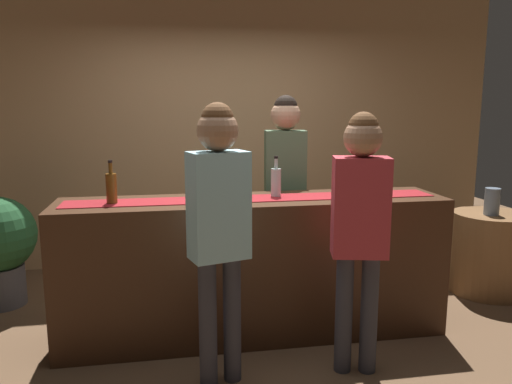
{
  "coord_description": "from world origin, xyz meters",
  "views": [
    {
      "loc": [
        -0.61,
        -3.53,
        1.72
      ],
      "look_at": [
        0.02,
        0.0,
        1.09
      ],
      "focal_mm": 35.27,
      "sensor_mm": 36.0,
      "label": 1
    }
  ],
  "objects_px": {
    "customer_sipping": "(360,216)",
    "wine_glass_near_customer": "(371,180)",
    "bartender": "(285,175)",
    "round_side_table": "(489,253)",
    "wine_bottle_amber": "(111,188)",
    "vase_on_side_table": "(492,202)",
    "wine_glass_mid_counter": "(221,188)",
    "customer_browsing": "(219,215)",
    "wine_bottle_clear": "(276,182)"
  },
  "relations": [
    {
      "from": "customer_browsing",
      "to": "vase_on_side_table",
      "type": "height_order",
      "value": "customer_browsing"
    },
    {
      "from": "bartender",
      "to": "customer_browsing",
      "type": "xyz_separation_m",
      "value": [
        -0.69,
        -1.22,
        -0.05
      ]
    },
    {
      "from": "customer_browsing",
      "to": "customer_sipping",
      "type": "bearing_deg",
      "value": -16.99
    },
    {
      "from": "bartender",
      "to": "customer_sipping",
      "type": "bearing_deg",
      "value": 104.79
    },
    {
      "from": "wine_glass_near_customer",
      "to": "round_side_table",
      "type": "distance_m",
      "value": 1.6
    },
    {
      "from": "bartender",
      "to": "customer_browsing",
      "type": "bearing_deg",
      "value": 66.88
    },
    {
      "from": "wine_glass_mid_counter",
      "to": "vase_on_side_table",
      "type": "xyz_separation_m",
      "value": [
        2.47,
        0.51,
        -0.28
      ]
    },
    {
      "from": "vase_on_side_table",
      "to": "bartender",
      "type": "bearing_deg",
      "value": 174.78
    },
    {
      "from": "wine_glass_near_customer",
      "to": "vase_on_side_table",
      "type": "bearing_deg",
      "value": 14.83
    },
    {
      "from": "customer_sipping",
      "to": "vase_on_side_table",
      "type": "height_order",
      "value": "customer_sipping"
    },
    {
      "from": "customer_sipping",
      "to": "vase_on_side_table",
      "type": "distance_m",
      "value": 1.98
    },
    {
      "from": "bartender",
      "to": "round_side_table",
      "type": "distance_m",
      "value": 2.05
    },
    {
      "from": "bartender",
      "to": "customer_browsing",
      "type": "distance_m",
      "value": 1.4
    },
    {
      "from": "wine_bottle_clear",
      "to": "bartender",
      "type": "bearing_deg",
      "value": 69.81
    },
    {
      "from": "wine_glass_mid_counter",
      "to": "customer_browsing",
      "type": "bearing_deg",
      "value": -97.27
    },
    {
      "from": "wine_glass_near_customer",
      "to": "wine_glass_mid_counter",
      "type": "xyz_separation_m",
      "value": [
        -1.18,
        -0.17,
        0.0
      ]
    },
    {
      "from": "round_side_table",
      "to": "vase_on_side_table",
      "type": "relative_size",
      "value": 3.08
    },
    {
      "from": "wine_bottle_clear",
      "to": "customer_browsing",
      "type": "relative_size",
      "value": 0.18
    },
    {
      "from": "round_side_table",
      "to": "wine_bottle_amber",
      "type": "bearing_deg",
      "value": -171.85
    },
    {
      "from": "wine_glass_mid_counter",
      "to": "customer_sipping",
      "type": "xyz_separation_m",
      "value": [
        0.8,
        -0.56,
        -0.11
      ]
    },
    {
      "from": "wine_glass_mid_counter",
      "to": "bartender",
      "type": "distance_m",
      "value": 0.92
    },
    {
      "from": "customer_browsing",
      "to": "wine_bottle_amber",
      "type": "bearing_deg",
      "value": 120.55
    },
    {
      "from": "wine_bottle_clear",
      "to": "round_side_table",
      "type": "distance_m",
      "value": 2.27
    },
    {
      "from": "wine_bottle_amber",
      "to": "customer_browsing",
      "type": "bearing_deg",
      "value": -43.35
    },
    {
      "from": "round_side_table",
      "to": "wine_glass_mid_counter",
      "type": "bearing_deg",
      "value": -167.53
    },
    {
      "from": "wine_bottle_amber",
      "to": "customer_sipping",
      "type": "relative_size",
      "value": 0.18
    },
    {
      "from": "wine_glass_mid_counter",
      "to": "round_side_table",
      "type": "height_order",
      "value": "wine_glass_mid_counter"
    },
    {
      "from": "customer_sipping",
      "to": "wine_glass_mid_counter",
      "type": "bearing_deg",
      "value": 157.93
    },
    {
      "from": "wine_bottle_clear",
      "to": "bartender",
      "type": "height_order",
      "value": "bartender"
    },
    {
      "from": "bartender",
      "to": "vase_on_side_table",
      "type": "height_order",
      "value": "bartender"
    },
    {
      "from": "wine_bottle_clear",
      "to": "wine_glass_near_customer",
      "type": "xyz_separation_m",
      "value": [
        0.75,
        0.02,
        -0.01
      ]
    },
    {
      "from": "wine_bottle_amber",
      "to": "wine_bottle_clear",
      "type": "bearing_deg",
      "value": 2.95
    },
    {
      "from": "customer_sipping",
      "to": "customer_browsing",
      "type": "relative_size",
      "value": 0.97
    },
    {
      "from": "wine_bottle_amber",
      "to": "wine_glass_near_customer",
      "type": "distance_m",
      "value": 1.92
    },
    {
      "from": "wine_bottle_amber",
      "to": "wine_glass_near_customer",
      "type": "bearing_deg",
      "value": 2.3
    },
    {
      "from": "vase_on_side_table",
      "to": "round_side_table",
      "type": "bearing_deg",
      "value": 43.37
    },
    {
      "from": "wine_glass_near_customer",
      "to": "round_side_table",
      "type": "bearing_deg",
      "value": 16.21
    },
    {
      "from": "customer_sipping",
      "to": "wine_bottle_amber",
      "type": "bearing_deg",
      "value": 169.94
    },
    {
      "from": "wine_glass_mid_counter",
      "to": "round_side_table",
      "type": "xyz_separation_m",
      "value": [
        2.52,
        0.56,
        -0.77
      ]
    },
    {
      "from": "customer_sipping",
      "to": "round_side_table",
      "type": "bearing_deg",
      "value": 45.73
    },
    {
      "from": "customer_sipping",
      "to": "round_side_table",
      "type": "distance_m",
      "value": 2.15
    },
    {
      "from": "wine_glass_near_customer",
      "to": "bartender",
      "type": "distance_m",
      "value": 0.76
    },
    {
      "from": "vase_on_side_table",
      "to": "wine_glass_mid_counter",
      "type": "bearing_deg",
      "value": -168.35
    },
    {
      "from": "wine_glass_mid_counter",
      "to": "customer_sipping",
      "type": "bearing_deg",
      "value": -34.76
    },
    {
      "from": "wine_bottle_amber",
      "to": "round_side_table",
      "type": "bearing_deg",
      "value": 8.15
    },
    {
      "from": "bartender",
      "to": "customer_browsing",
      "type": "relative_size",
      "value": 1.03
    },
    {
      "from": "customer_sipping",
      "to": "wine_glass_near_customer",
      "type": "bearing_deg",
      "value": 75.55
    },
    {
      "from": "customer_sipping",
      "to": "customer_browsing",
      "type": "distance_m",
      "value": 0.88
    },
    {
      "from": "customer_browsing",
      "to": "vase_on_side_table",
      "type": "distance_m",
      "value": 2.76
    },
    {
      "from": "customer_browsing",
      "to": "round_side_table",
      "type": "height_order",
      "value": "customer_browsing"
    }
  ]
}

